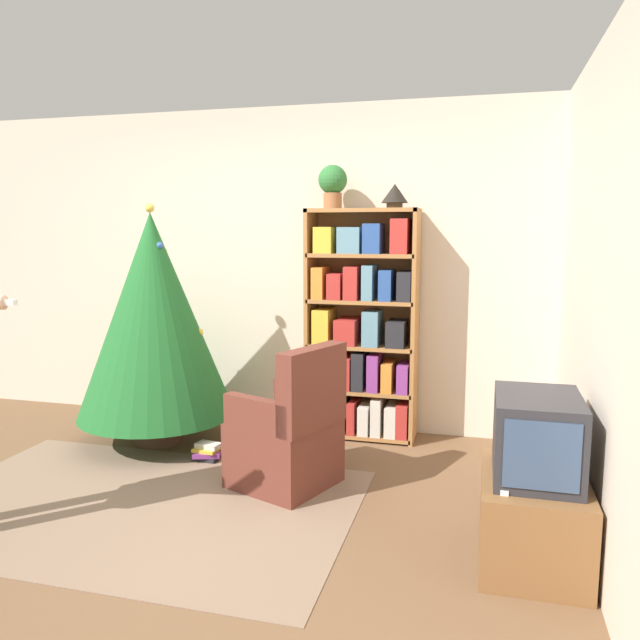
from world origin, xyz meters
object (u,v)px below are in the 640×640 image
(bookshelf, at_px, (361,331))
(table_lamp, at_px, (395,194))
(potted_plant, at_px, (333,184))
(christmas_tree, at_px, (154,316))
(television, at_px, (537,437))
(armchair, at_px, (289,437))

(bookshelf, height_order, table_lamp, table_lamp)
(bookshelf, distance_m, potted_plant, 1.15)
(bookshelf, bearing_deg, christmas_tree, -160.16)
(television, distance_m, table_lamp, 2.27)
(bookshelf, distance_m, armchair, 1.22)
(bookshelf, distance_m, television, 2.03)
(christmas_tree, height_order, table_lamp, table_lamp)
(potted_plant, xyz_separation_m, table_lamp, (0.48, -0.00, -0.09))
(television, xyz_separation_m, armchair, (-1.43, 0.56, -0.31))
(bookshelf, height_order, christmas_tree, christmas_tree)
(bookshelf, bearing_deg, armchair, -102.93)
(television, distance_m, armchair, 1.57)
(armchair, xyz_separation_m, potted_plant, (0.01, 1.09, 1.65))
(armchair, distance_m, potted_plant, 1.97)
(christmas_tree, bearing_deg, bookshelf, 19.84)
(bookshelf, height_order, potted_plant, potted_plant)
(potted_plant, bearing_deg, bookshelf, -2.55)
(armchair, bearing_deg, television, 89.91)
(television, xyz_separation_m, christmas_tree, (-2.67, 1.10, 0.35))
(christmas_tree, height_order, armchair, christmas_tree)
(christmas_tree, distance_m, armchair, 1.50)
(christmas_tree, bearing_deg, table_lamp, 17.53)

